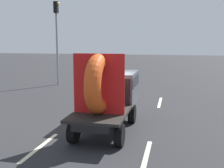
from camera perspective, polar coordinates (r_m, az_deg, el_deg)
ground_plane at (r=12.32m, az=-2.17°, el=-8.63°), size 120.00×120.00×0.00m
flatbed_truck at (r=11.84m, az=-0.59°, el=-1.43°), size 2.02×4.84×3.23m
distant_sedan at (r=27.93m, az=-0.67°, el=2.70°), size 1.67×3.90×1.27m
traffic_light at (r=23.68m, az=-11.11°, el=10.24°), size 0.42×0.36×6.75m
lane_dash_left_near at (r=10.42m, az=-14.36°, el=-12.21°), size 0.16×2.79×0.01m
lane_dash_left_far at (r=18.32m, az=-1.95°, el=-2.76°), size 0.16×2.50×0.01m
lane_dash_right_near at (r=9.40m, az=6.90°, el=-14.40°), size 0.16×2.81×0.01m
lane_dash_right_far at (r=17.18m, az=9.65°, el=-3.67°), size 0.16×2.82×0.01m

